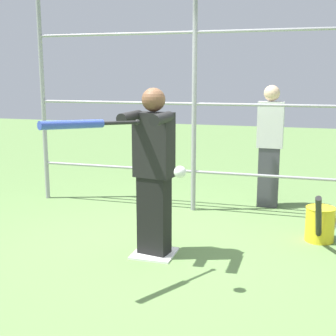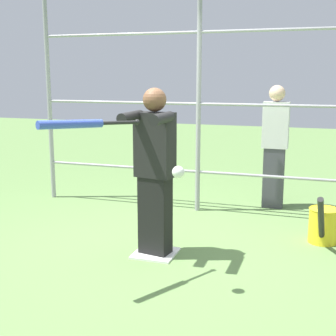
% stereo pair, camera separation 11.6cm
% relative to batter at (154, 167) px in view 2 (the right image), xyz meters
% --- Properties ---
extents(ground_plane, '(24.00, 24.00, 0.00)m').
position_rel_batter_xyz_m(ground_plane, '(0.00, -0.02, -0.87)').
color(ground_plane, '#608447').
extents(home_plate, '(0.40, 0.40, 0.02)m').
position_rel_batter_xyz_m(home_plate, '(0.00, -0.02, -0.86)').
color(home_plate, white).
rests_on(home_plate, ground).
extents(fence_backstop, '(4.33, 0.06, 2.75)m').
position_rel_batter_xyz_m(fence_backstop, '(0.00, -1.62, 0.50)').
color(fence_backstop, '#939399').
rests_on(fence_backstop, ground).
extents(batter, '(0.41, 0.59, 1.61)m').
position_rel_batter_xyz_m(batter, '(0.00, 0.00, 0.00)').
color(batter, black).
rests_on(batter, ground).
extents(baseball_bat_swinging, '(0.50, 0.82, 0.09)m').
position_rel_batter_xyz_m(baseball_bat_swinging, '(0.28, 0.89, 0.49)').
color(baseball_bat_swinging, black).
extents(softball_in_flight, '(0.10, 0.10, 0.10)m').
position_rel_batter_xyz_m(softball_in_flight, '(-0.45, 0.69, 0.12)').
color(softball_in_flight, white).
extents(bat_bucket, '(0.66, 0.73, 0.77)m').
position_rel_batter_xyz_m(bat_bucket, '(-1.57, -0.86, -0.66)').
color(bat_bucket, yellow).
rests_on(bat_bucket, ground).
extents(bystander_behind_fence, '(0.33, 0.21, 1.60)m').
position_rel_batter_xyz_m(bystander_behind_fence, '(-0.91, -2.08, -0.04)').
color(bystander_behind_fence, '#3F3F47').
rests_on(bystander_behind_fence, ground).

